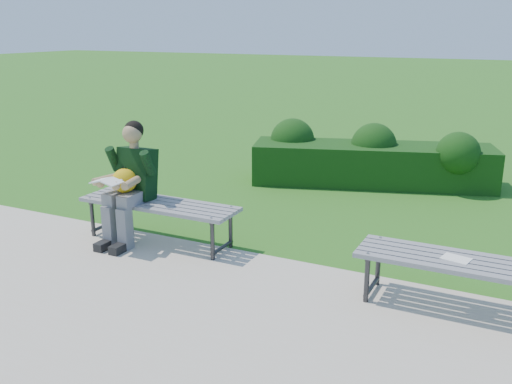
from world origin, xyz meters
The scene contains 7 objects.
ground centered at (0.00, 0.00, 0.00)m, with size 80.00×80.00×0.00m.
walkway centered at (0.00, -1.75, 0.01)m, with size 30.00×3.50×0.02m.
hedge centered at (0.17, 3.30, 0.39)m, with size 3.64×1.88×0.92m.
bench_left centered at (-1.20, -0.16, 0.42)m, with size 1.80×0.50×0.46m.
bench_right centered at (2.01, -0.37, 0.42)m, with size 1.80×0.50×0.46m.
seated_boy centered at (-1.50, -0.25, 0.71)m, with size 0.56×0.76×1.31m.
paper_sheet centered at (1.91, -0.37, 0.47)m, with size 0.25×0.20×0.01m.
Camera 1 is at (2.34, -4.98, 2.30)m, focal length 40.00 mm.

